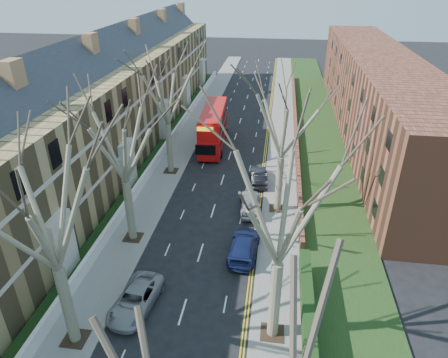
% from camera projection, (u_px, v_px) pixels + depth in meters
% --- Properties ---
extents(pavement_left, '(3.00, 102.00, 0.12)m').
position_uv_depth(pavement_left, '(190.00, 134.00, 52.28)').
color(pavement_left, slate).
rests_on(pavement_left, ground).
extents(pavement_right, '(3.00, 102.00, 0.12)m').
position_uv_depth(pavement_right, '(282.00, 138.00, 50.82)').
color(pavement_right, slate).
rests_on(pavement_right, ground).
extents(terrace_left, '(9.70, 78.00, 13.60)m').
position_uv_depth(terrace_left, '(104.00, 110.00, 43.65)').
color(terrace_left, olive).
rests_on(terrace_left, ground).
extents(flats_right, '(13.97, 54.00, 10.00)m').
position_uv_depth(flats_right, '(376.00, 95.00, 50.61)').
color(flats_right, brown).
rests_on(flats_right, ground).
extents(front_wall_left, '(0.30, 78.00, 1.00)m').
position_uv_depth(front_wall_left, '(161.00, 154.00, 45.22)').
color(front_wall_left, white).
rests_on(front_wall_left, ground).
extents(grass_verge_right, '(6.00, 102.00, 0.06)m').
position_uv_depth(grass_verge_right, '(318.00, 140.00, 50.23)').
color(grass_verge_right, '#1E3312').
rests_on(grass_verge_right, ground).
extents(tree_left_mid, '(10.50, 10.50, 14.71)m').
position_uv_depth(tree_left_mid, '(41.00, 201.00, 18.93)').
color(tree_left_mid, '#68604A').
rests_on(tree_left_mid, ground).
extents(tree_left_far, '(10.15, 10.15, 14.22)m').
position_uv_depth(tree_left_far, '(119.00, 131.00, 27.82)').
color(tree_left_far, '#68604A').
rests_on(tree_left_far, ground).
extents(tree_left_dist, '(10.50, 10.50, 14.71)m').
position_uv_depth(tree_left_dist, '(165.00, 83.00, 38.16)').
color(tree_left_dist, '#68604A').
rests_on(tree_left_dist, ground).
extents(tree_right_mid, '(10.50, 10.50, 14.71)m').
position_uv_depth(tree_right_mid, '(283.00, 196.00, 19.29)').
color(tree_right_mid, '#68604A').
rests_on(tree_right_mid, ground).
extents(tree_right_far, '(10.15, 10.15, 14.22)m').
position_uv_depth(tree_right_far, '(284.00, 111.00, 31.68)').
color(tree_right_far, '#68604A').
rests_on(tree_right_far, ground).
extents(double_decker_bus, '(3.19, 11.00, 4.56)m').
position_uv_depth(double_decker_bus, '(213.00, 128.00, 47.94)').
color(double_decker_bus, red).
rests_on(double_decker_bus, ground).
extents(car_left_far, '(2.81, 5.14, 1.37)m').
position_uv_depth(car_left_far, '(136.00, 299.00, 25.37)').
color(car_left_far, gray).
rests_on(car_left_far, ground).
extents(car_right_near, '(2.39, 5.21, 1.48)m').
position_uv_depth(car_right_near, '(244.00, 246.00, 30.14)').
color(car_right_near, '#161F4E').
rests_on(car_right_near, ground).
extents(car_right_mid, '(2.28, 4.72, 1.55)m').
position_uv_depth(car_right_mid, '(251.00, 203.00, 35.57)').
color(car_right_mid, '#9B9EA3').
rests_on(car_right_mid, ground).
extents(car_right_far, '(2.04, 4.53, 1.44)m').
position_uv_depth(car_right_far, '(259.00, 176.00, 40.18)').
color(car_right_far, black).
rests_on(car_right_far, ground).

